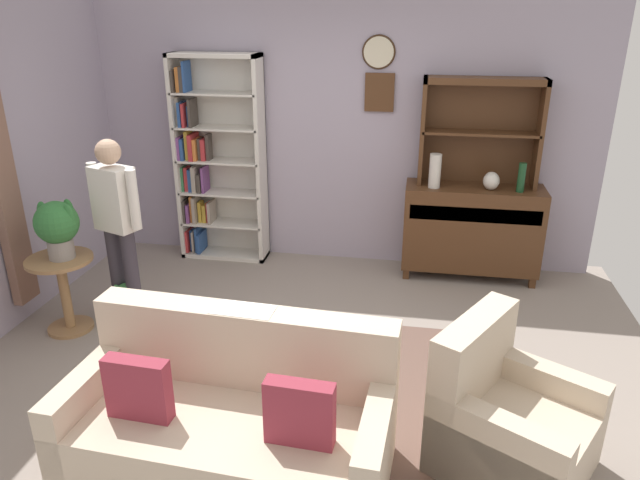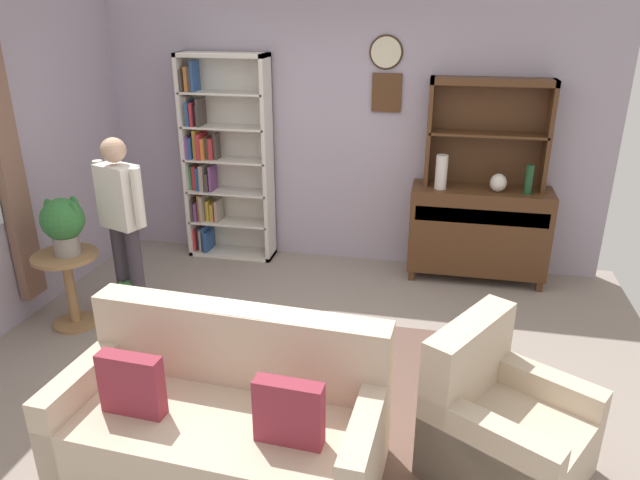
{
  "view_description": "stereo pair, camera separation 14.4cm",
  "coord_description": "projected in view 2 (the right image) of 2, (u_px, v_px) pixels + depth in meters",
  "views": [
    {
      "loc": [
        0.77,
        -3.66,
        2.52
      ],
      "look_at": [
        0.1,
        0.2,
        0.95
      ],
      "focal_mm": 32.95,
      "sensor_mm": 36.0,
      "label": 1
    },
    {
      "loc": [
        0.91,
        -3.63,
        2.52
      ],
      "look_at": [
        0.1,
        0.2,
        0.95
      ],
      "focal_mm": 32.95,
      "sensor_mm": 36.0,
      "label": 2
    }
  ],
  "objects": [
    {
      "name": "area_rug",
      "position": [
        319.0,
        393.0,
        4.09
      ],
      "size": [
        2.5,
        2.05,
        0.01
      ],
      "primitive_type": "cube",
      "color": "brown",
      "rests_on": "ground_plane"
    },
    {
      "name": "potted_plant_large",
      "position": [
        63.0,
        222.0,
        4.65
      ],
      "size": [
        0.34,
        0.34,
        0.47
      ],
      "color": "gray",
      "rests_on": "plant_stand"
    },
    {
      "name": "vase_round",
      "position": [
        498.0,
        183.0,
        5.39
      ],
      "size": [
        0.15,
        0.15,
        0.17
      ],
      "primitive_type": "ellipsoid",
      "color": "beige",
      "rests_on": "sideboard"
    },
    {
      "name": "bottle_wine",
      "position": [
        529.0,
        180.0,
        5.3
      ],
      "size": [
        0.07,
        0.07,
        0.27
      ],
      "primitive_type": "cylinder",
      "color": "#194223",
      "rests_on": "sideboard"
    },
    {
      "name": "sideboard_hutch",
      "position": [
        489.0,
        118.0,
        5.36
      ],
      "size": [
        1.1,
        0.26,
        1.0
      ],
      "color": "#4C2D19",
      "rests_on": "sideboard"
    },
    {
      "name": "vase_tall",
      "position": [
        441.0,
        172.0,
        5.45
      ],
      "size": [
        0.11,
        0.11,
        0.32
      ],
      "primitive_type": "cylinder",
      "color": "beige",
      "rests_on": "sideboard"
    },
    {
      "name": "couch_floral",
      "position": [
        224.0,
        421.0,
        3.34
      ],
      "size": [
        1.85,
        0.95,
        0.9
      ],
      "color": "beige",
      "rests_on": "ground_plane"
    },
    {
      "name": "person_reading",
      "position": [
        122.0,
        216.0,
        4.82
      ],
      "size": [
        0.52,
        0.31,
        1.56
      ],
      "color": "#38333D",
      "rests_on": "ground_plane"
    },
    {
      "name": "sideboard",
      "position": [
        478.0,
        230.0,
        5.66
      ],
      "size": [
        1.3,
        0.45,
        0.92
      ],
      "color": "#4C2D19",
      "rests_on": "ground_plane"
    },
    {
      "name": "plant_stand",
      "position": [
        69.0,
        282.0,
        4.84
      ],
      "size": [
        0.52,
        0.52,
        0.65
      ],
      "color": "#997047",
      "rests_on": "ground_plane"
    },
    {
      "name": "bookshelf",
      "position": [
        221.0,
        161.0,
        6.04
      ],
      "size": [
        0.9,
        0.3,
        2.1
      ],
      "color": "silver",
      "rests_on": "ground_plane"
    },
    {
      "name": "armchair_floral",
      "position": [
        503.0,
        428.0,
        3.33
      ],
      "size": [
        1.05,
        1.04,
        0.88
      ],
      "color": "beige",
      "rests_on": "ground_plane"
    },
    {
      "name": "ground_plane",
      "position": [
        302.0,
        367.0,
        4.41
      ],
      "size": [
        5.4,
        4.6,
        0.02
      ],
      "primitive_type": "cube",
      "color": "gray"
    },
    {
      "name": "wall_back",
      "position": [
        351.0,
        126.0,
        5.82
      ],
      "size": [
        5.0,
        0.09,
        2.8
      ],
      "color": "#A399AD",
      "rests_on": "ground_plane"
    },
    {
      "name": "potted_plant_small",
      "position": [
        133.0,
        295.0,
        5.04
      ],
      "size": [
        0.25,
        0.25,
        0.34
      ],
      "color": "beige",
      "rests_on": "ground_plane"
    }
  ]
}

